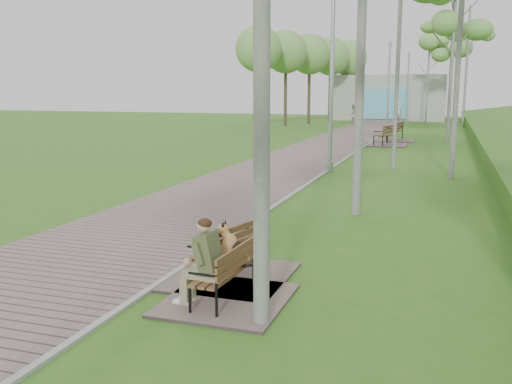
% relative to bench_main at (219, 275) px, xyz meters
% --- Properties ---
extents(walkway, '(3.50, 67.00, 0.04)m').
position_rel_bench_main_xyz_m(walkway, '(-2.80, 17.60, -0.35)').
color(walkway, '#71605C').
rests_on(walkway, ground).
extents(kerb, '(0.10, 67.00, 0.05)m').
position_rel_bench_main_xyz_m(kerb, '(-1.05, 17.60, -0.34)').
color(kerb, '#999993').
rests_on(kerb, ground).
extents(building_north, '(10.00, 5.20, 4.00)m').
position_rel_bench_main_xyz_m(building_north, '(-2.55, 47.07, 1.63)').
color(building_north, '#9E9E99').
rests_on(building_north, ground).
extents(bench_main, '(1.53, 1.70, 1.34)m').
position_rel_bench_main_xyz_m(bench_main, '(0.00, 0.00, 0.00)').
color(bench_main, '#71605C').
rests_on(bench_main, ground).
extents(bench_second, '(1.67, 1.86, 1.03)m').
position_rel_bench_main_xyz_m(bench_second, '(-0.25, 0.94, -0.18)').
color(bench_second, '#71605C').
rests_on(bench_second, ground).
extents(bench_third, '(2.02, 2.24, 1.24)m').
position_rel_bench_main_xyz_m(bench_third, '(-0.19, 22.24, -0.13)').
color(bench_third, '#71605C').
rests_on(bench_third, ground).
extents(bench_far, '(2.04, 2.27, 1.26)m').
position_rel_bench_main_xyz_m(bench_far, '(0.03, 25.01, -0.13)').
color(bench_far, '#71605C').
rests_on(bench_far, ground).
extents(lamp_post_second, '(0.23, 0.23, 5.88)m').
position_rel_bench_main_xyz_m(lamp_post_second, '(-0.99, 12.29, 2.38)').
color(lamp_post_second, '#A1A4A9').
rests_on(lamp_post_second, ground).
extents(lamp_post_third, '(0.21, 0.21, 5.45)m').
position_rel_bench_main_xyz_m(lamp_post_third, '(-0.71, 28.06, 2.18)').
color(lamp_post_third, '#A1A4A9').
rests_on(lamp_post_third, ground).
extents(lamp_post_far, '(0.22, 0.22, 5.81)m').
position_rel_bench_main_xyz_m(lamp_post_far, '(-0.69, 44.25, 2.35)').
color(lamp_post_far, '#A1A4A9').
rests_on(lamp_post_far, ground).
extents(pedestrian_near, '(0.66, 0.45, 1.77)m').
position_rel_bench_main_xyz_m(pedestrian_near, '(-1.35, 43.85, 0.52)').
color(pedestrian_near, beige).
rests_on(pedestrian_near, ground).
extents(pedestrian_far, '(0.99, 0.90, 1.65)m').
position_rel_bench_main_xyz_m(pedestrian_far, '(-4.25, 37.86, 0.46)').
color(pedestrian_far, '#9F948B').
rests_on(pedestrian_far, ground).
extents(birch_far_a, '(2.38, 2.38, 8.70)m').
position_rel_bench_main_xyz_m(birch_far_a, '(2.74, 24.45, 6.47)').
color(birch_far_a, silver).
rests_on(birch_far_a, ground).
extents(birch_far_b, '(2.58, 2.58, 8.60)m').
position_rel_bench_main_xyz_m(birch_far_b, '(2.70, 25.75, 6.39)').
color(birch_far_b, silver).
rests_on(birch_far_b, ground).
extents(birch_distant_a, '(2.24, 2.24, 7.13)m').
position_rel_bench_main_xyz_m(birch_distant_a, '(1.04, 40.95, 5.23)').
color(birch_distant_a, silver).
rests_on(birch_distant_a, ground).
extents(birch_distant_b, '(2.51, 2.51, 8.95)m').
position_rel_bench_main_xyz_m(birch_distant_b, '(3.78, 38.42, 6.66)').
color(birch_distant_b, silver).
rests_on(birch_distant_b, ground).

